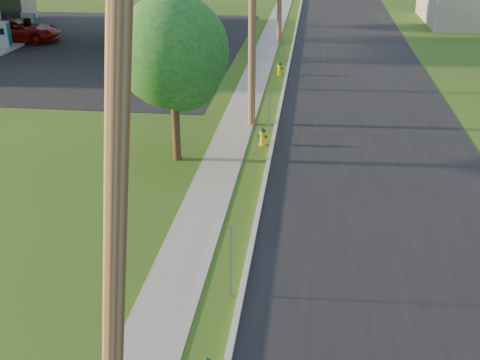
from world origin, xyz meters
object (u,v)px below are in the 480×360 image
(utility_pole_near, at_px, (115,221))
(hydrant_far, at_px, (280,69))
(hydrant_mid, at_px, (263,137))
(fuel_pump_nw, at_px, (4,40))
(tree_verge, at_px, (175,57))
(car_red, at_px, (19,30))
(fuel_pump_se, at_px, (151,31))
(fuel_pump_sw, at_px, (30,29))
(utility_pole_mid, at_px, (252,9))
(fuel_pump_ne, at_px, (136,43))

(utility_pole_near, xyz_separation_m, hydrant_far, (0.69, 26.71, -4.42))
(hydrant_mid, bearing_deg, fuel_pump_nw, 140.28)
(tree_verge, relative_size, hydrant_mid, 8.07)
(fuel_pump_nw, relative_size, car_red, 0.55)
(fuel_pump_se, bearing_deg, tree_verge, -72.76)
(fuel_pump_nw, bearing_deg, fuel_pump_sw, 90.00)
(utility_pole_near, relative_size, hydrant_mid, 12.60)
(utility_pole_mid, relative_size, car_red, 1.69)
(car_red, bearing_deg, fuel_pump_nw, -177.99)
(utility_pole_mid, xyz_separation_m, fuel_pump_nw, (-17.90, 13.00, -4.23))
(tree_verge, bearing_deg, hydrant_far, 77.32)
(utility_pole_mid, relative_size, hydrant_mid, 13.03)
(fuel_pump_nw, xyz_separation_m, fuel_pump_ne, (9.00, 0.00, 0.00))
(fuel_pump_ne, distance_m, hydrant_mid, 18.20)
(hydrant_far, bearing_deg, fuel_pump_sw, 155.96)
(hydrant_far, bearing_deg, hydrant_mid, -89.91)
(fuel_pump_nw, xyz_separation_m, fuel_pump_se, (9.00, 4.00, 0.00))
(car_red, bearing_deg, fuel_pump_sw, -16.17)
(utility_pole_near, distance_m, tree_verge, 13.82)
(tree_verge, bearing_deg, utility_pole_near, -80.56)
(tree_verge, height_order, hydrant_mid, tree_verge)
(fuel_pump_ne, relative_size, hydrant_far, 4.09)
(utility_pole_mid, bearing_deg, hydrant_far, 85.49)
(utility_pole_mid, xyz_separation_m, fuel_pump_sw, (-17.90, 17.00, -4.23))
(fuel_pump_ne, distance_m, hydrant_far, 10.51)
(fuel_pump_nw, distance_m, hydrant_far, 19.08)
(fuel_pump_ne, relative_size, hydrant_mid, 4.25)
(utility_pole_near, height_order, utility_pole_mid, utility_pole_mid)
(fuel_pump_sw, xyz_separation_m, hydrant_far, (18.59, -8.29, -0.34))
(utility_pole_near, bearing_deg, hydrant_mid, 87.40)
(tree_verge, bearing_deg, utility_pole_mid, 62.77)
(fuel_pump_nw, distance_m, hydrant_mid, 24.19)
(fuel_pump_nw, distance_m, car_red, 2.81)
(utility_pole_near, xyz_separation_m, fuel_pump_nw, (-17.90, 31.00, -4.08))
(fuel_pump_se, bearing_deg, car_red, -172.57)
(utility_pole_near, relative_size, fuel_pump_ne, 2.96)
(utility_pole_near, height_order, fuel_pump_nw, utility_pole_near)
(utility_pole_near, xyz_separation_m, hydrant_mid, (0.70, 15.54, -4.43))
(fuel_pump_sw, height_order, car_red, fuel_pump_sw)
(utility_pole_near, xyz_separation_m, fuel_pump_se, (-8.90, 35.00, -4.08))
(utility_pole_mid, height_order, fuel_pump_ne, utility_pole_mid)
(fuel_pump_nw, distance_m, fuel_pump_sw, 4.00)
(fuel_pump_sw, xyz_separation_m, hydrant_mid, (18.60, -19.46, -0.35))
(fuel_pump_sw, height_order, tree_verge, tree_verge)
(fuel_pump_nw, xyz_separation_m, car_red, (-0.27, 2.79, 0.08))
(fuel_pump_se, distance_m, hydrant_mid, 21.70)
(fuel_pump_sw, distance_m, car_red, 1.24)
(hydrant_mid, bearing_deg, fuel_pump_ne, 121.85)
(tree_verge, bearing_deg, fuel_pump_sw, 126.16)
(utility_pole_near, xyz_separation_m, tree_verge, (-2.26, 13.60, -0.90))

